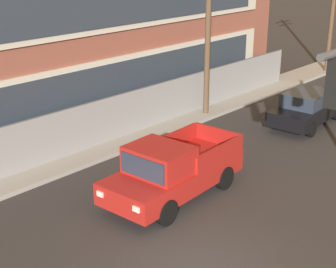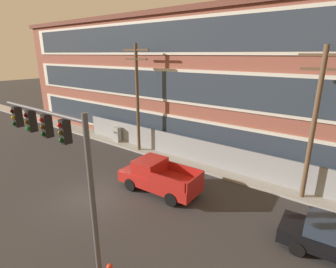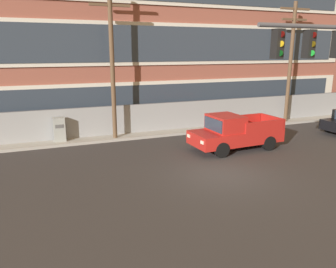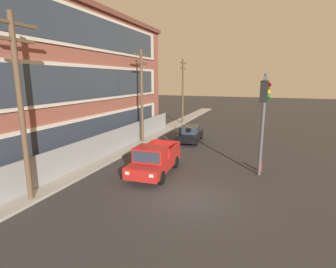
{
  "view_description": "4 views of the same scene",
  "coord_description": "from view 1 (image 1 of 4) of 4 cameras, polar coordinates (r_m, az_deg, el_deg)",
  "views": [
    {
      "loc": [
        -8.52,
        -6.85,
        7.79
      ],
      "look_at": [
        3.13,
        3.85,
        1.86
      ],
      "focal_mm": 55.0,
      "sensor_mm": 36.0,
      "label": 1
    },
    {
      "loc": [
        11.92,
        -8.0,
        8.16
      ],
      "look_at": [
        1.85,
        5.03,
        3.09
      ],
      "focal_mm": 28.0,
      "sensor_mm": 36.0,
      "label": 2
    },
    {
      "loc": [
        -7.13,
        -11.73,
        5.3
      ],
      "look_at": [
        -1.86,
        1.86,
        1.58
      ],
      "focal_mm": 35.0,
      "sensor_mm": 36.0,
      "label": 3
    },
    {
      "loc": [
        -12.13,
        -3.31,
        6.04
      ],
      "look_at": [
        3.02,
        2.39,
        2.61
      ],
      "focal_mm": 28.0,
      "sensor_mm": 36.0,
      "label": 4
    }
  ],
  "objects": [
    {
      "name": "sedan_black",
      "position": [
        23.97,
        15.19,
        2.86
      ],
      "size": [
        4.68,
        2.13,
        1.56
      ],
      "color": "black",
      "rests_on": "ground"
    },
    {
      "name": "utility_pole_midblock",
      "position": [
        23.51,
        4.5,
        13.11
      ],
      "size": [
        2.48,
        0.26,
        8.61
      ],
      "color": "brown",
      "rests_on": "ground"
    },
    {
      "name": "chain_link_fence",
      "position": [
        20.41,
        -8.26,
        0.95
      ],
      "size": [
        27.99,
        0.06,
        2.0
      ],
      "color": "gray",
      "rests_on": "ground"
    },
    {
      "name": "pickup_truck_red",
      "position": [
        16.41,
        0.4,
        -4.15
      ],
      "size": [
        5.21,
        2.36,
        1.96
      ],
      "color": "#AD1E19",
      "rests_on": "ground"
    },
    {
      "name": "sidewalk_building_side",
      "position": [
        18.74,
        -15.97,
        -4.59
      ],
      "size": [
        80.0,
        1.9,
        0.16
      ],
      "primitive_type": "cube",
      "color": "#9E9B93",
      "rests_on": "ground"
    }
  ]
}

